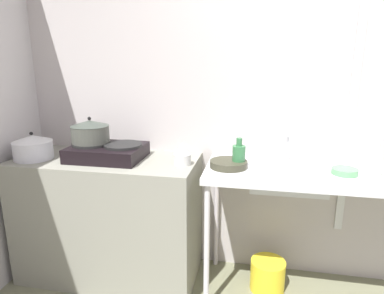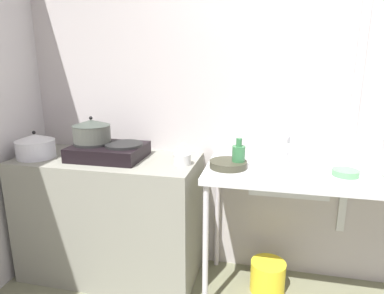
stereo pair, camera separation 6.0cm
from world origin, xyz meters
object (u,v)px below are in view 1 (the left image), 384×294
object	(u,v)px
faucet	(288,140)
cup_by_rack	(373,170)
pot_on_left_burner	(90,131)
frying_pan	(229,164)
stove	(107,151)
bottle_by_sink	(239,156)
percolator	(182,154)
pot_beside_stove	(33,147)
bucket_on_floor	(268,275)
small_bowl_on_drainboard	(345,171)
sink_basin	(287,179)

from	to	relation	value
faucet	cup_by_rack	distance (m)	0.52
pot_on_left_burner	frying_pan	bearing A→B (deg)	-1.94
stove	bottle_by_sink	size ratio (longest dim) A/B	2.56
faucet	percolator	bearing A→B (deg)	-166.29
pot_beside_stove	bottle_by_sink	size ratio (longest dim) A/B	1.37
stove	percolator	distance (m)	0.54
faucet	bottle_by_sink	xyz separation A→B (m)	(-0.31, -0.15, -0.08)
bucket_on_floor	faucet	bearing A→B (deg)	51.42
faucet	small_bowl_on_drainboard	world-z (taller)	faucet
pot_on_left_burner	faucet	xyz separation A→B (m)	(1.33, 0.13, -0.03)
sink_basin	small_bowl_on_drainboard	world-z (taller)	small_bowl_on_drainboard
pot_on_left_burner	cup_by_rack	xyz separation A→B (m)	(1.80, -0.04, -0.15)
bottle_by_sink	bucket_on_floor	bearing A→B (deg)	12.41
frying_pan	cup_by_rack	xyz separation A→B (m)	(0.84, -0.01, 0.02)
cup_by_rack	sink_basin	bearing A→B (deg)	176.19
small_bowl_on_drainboard	cup_by_rack	bearing A→B (deg)	-2.17
small_bowl_on_drainboard	bottle_by_sink	world-z (taller)	bottle_by_sink
cup_by_rack	percolator	bearing A→B (deg)	179.74
pot_beside_stove	small_bowl_on_drainboard	world-z (taller)	pot_beside_stove
stove	cup_by_rack	world-z (taller)	stove
pot_beside_stove	sink_basin	distance (m)	1.72
pot_on_left_burner	cup_by_rack	world-z (taller)	pot_on_left_burner
pot_beside_stove	faucet	world-z (taller)	faucet
stove	frying_pan	distance (m)	0.84
percolator	bucket_on_floor	bearing A→B (deg)	5.79
sink_basin	bottle_by_sink	size ratio (longest dim) A/B	2.37
pot_on_left_burner	bottle_by_sink	distance (m)	1.03
sink_basin	small_bowl_on_drainboard	xyz separation A→B (m)	(0.32, -0.03, 0.08)
cup_by_rack	frying_pan	bearing A→B (deg)	179.39
percolator	faucet	bearing A→B (deg)	13.71
pot_beside_stove	sink_basin	world-z (taller)	pot_beside_stove
frying_pan	bucket_on_floor	distance (m)	0.86
pot_on_left_burner	pot_beside_stove	xyz separation A→B (m)	(-0.39, -0.10, -0.11)
stove	cup_by_rack	bearing A→B (deg)	-1.41
faucet	bottle_by_sink	distance (m)	0.36
pot_on_left_burner	pot_beside_stove	bearing A→B (deg)	-166.04
frying_pan	percolator	bearing A→B (deg)	-179.27
pot_on_left_burner	percolator	world-z (taller)	pot_on_left_burner
pot_beside_stove	percolator	bearing A→B (deg)	3.29
stove	faucet	bearing A→B (deg)	6.03
stove	frying_pan	world-z (taller)	stove
small_bowl_on_drainboard	pot_on_left_burner	bearing A→B (deg)	178.76
cup_by_rack	small_bowl_on_drainboard	size ratio (longest dim) A/B	0.51
pot_beside_stove	cup_by_rack	bearing A→B (deg)	1.43
pot_beside_stove	frying_pan	xyz separation A→B (m)	(1.34, 0.06, -0.06)
pot_beside_stove	small_bowl_on_drainboard	xyz separation A→B (m)	(2.04, 0.06, -0.07)
cup_by_rack	bottle_by_sink	world-z (taller)	bottle_by_sink
pot_on_left_burner	bucket_on_floor	xyz separation A→B (m)	(1.25, 0.02, -0.98)
pot_beside_stove	cup_by_rack	world-z (taller)	pot_beside_stove
percolator	bucket_on_floor	xyz separation A→B (m)	(0.59, 0.06, -0.86)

